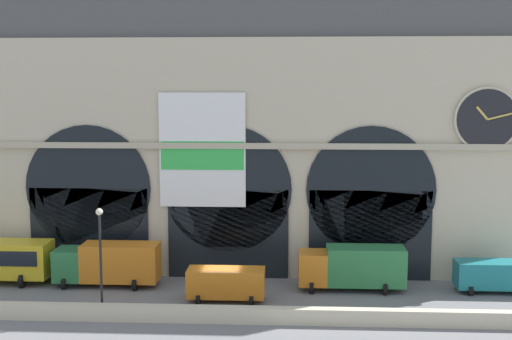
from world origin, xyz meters
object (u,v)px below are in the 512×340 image
at_px(box_truck_mideast, 353,266).
at_px(van_east, 493,275).
at_px(van_center, 226,283).
at_px(street_lamp_quayside, 100,248).
at_px(box_truck_midwest, 109,263).

xyz_separation_m(box_truck_mideast, van_east, (9.82, 0.02, -0.45)).
bearing_deg(van_east, van_center, -171.03).
height_order(box_truck_mideast, street_lamp_quayside, street_lamp_quayside).
bearing_deg(box_truck_midwest, box_truck_mideast, -0.13).
bearing_deg(van_east, box_truck_mideast, -179.88).
height_order(box_truck_midwest, van_east, box_truck_midwest).
distance_m(box_truck_mideast, van_east, 9.83).
height_order(box_truck_mideast, van_east, box_truck_mideast).
bearing_deg(van_center, street_lamp_quayside, -155.81).
distance_m(van_center, box_truck_mideast, 9.25).
xyz_separation_m(box_truck_mideast, street_lamp_quayside, (-16.30, -6.30, 2.71)).
relative_size(van_center, street_lamp_quayside, 0.75).
bearing_deg(box_truck_mideast, van_east, 0.12).
xyz_separation_m(box_truck_midwest, street_lamp_quayside, (1.31, -6.34, 2.71)).
xyz_separation_m(box_truck_midwest, van_center, (8.84, -2.95, -0.45)).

